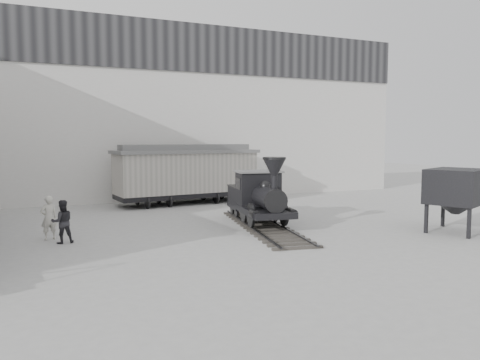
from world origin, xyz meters
name	(u,v)px	position (x,y,z in m)	size (l,w,h in m)	color
ground	(266,247)	(0.00, 0.00, 0.00)	(90.00, 90.00, 0.00)	#9E9E9B
north_wall	(162,112)	(0.00, 14.98, 5.55)	(34.00, 2.51, 11.00)	silver
locomotive	(260,200)	(1.62, 3.84, 1.11)	(3.25, 8.73, 3.02)	#2F2B28
boxcar	(187,173)	(0.71, 11.92, 1.84)	(8.80, 3.60, 3.50)	black
visitor_a	(49,218)	(-7.04, 4.30, 0.84)	(0.61, 0.40, 1.68)	beige
visitor_b	(62,222)	(-6.60, 3.45, 0.80)	(0.78, 0.61, 1.60)	#27272B
coal_hopper	(456,191)	(8.31, -0.73, 1.70)	(2.98, 2.77, 2.60)	black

